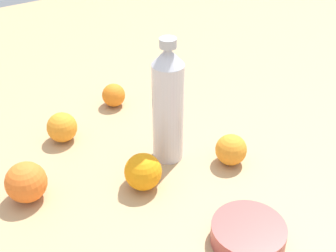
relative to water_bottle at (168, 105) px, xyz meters
name	(u,v)px	position (x,y,z in m)	size (l,w,h in m)	color
ground_plane	(189,152)	(-0.02, -0.05, -0.13)	(2.40, 2.40, 0.00)	tan
water_bottle	(168,105)	(0.00, 0.00, 0.00)	(0.07, 0.07, 0.28)	silver
orange_0	(62,127)	(0.19, 0.17, -0.10)	(0.07, 0.07, 0.07)	orange
orange_1	(26,182)	(0.04, 0.31, -0.09)	(0.08, 0.08, 0.08)	orange
orange_2	(231,150)	(-0.10, -0.10, -0.10)	(0.07, 0.07, 0.07)	orange
orange_3	(143,172)	(-0.06, 0.10, -0.10)	(0.08, 0.08, 0.08)	orange
orange_4	(114,95)	(0.26, 0.00, -0.10)	(0.06, 0.06, 0.06)	orange
ceramic_bowl	(248,234)	(-0.29, 0.02, -0.12)	(0.13, 0.13, 0.04)	#B24C47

